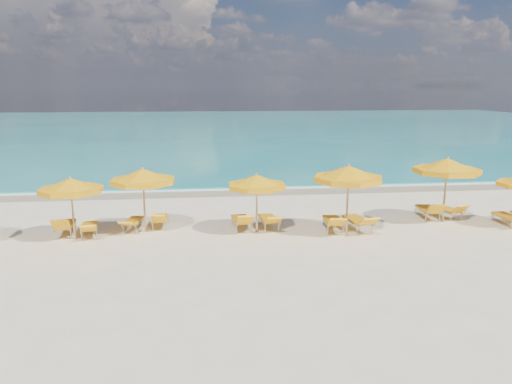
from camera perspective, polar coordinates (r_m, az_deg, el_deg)
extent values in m
plane|color=beige|center=(18.65, 0.54, -4.57)|extent=(120.00, 120.00, 0.00)
cube|color=#167D7C|center=(65.98, -4.73, 7.37)|extent=(120.00, 80.00, 0.30)
cube|color=tan|center=(25.78, -1.52, 0.11)|extent=(120.00, 2.60, 0.01)
cube|color=white|center=(26.56, -1.68, 0.46)|extent=(120.00, 1.20, 0.03)
cube|color=white|center=(35.33, -12.70, 3.07)|extent=(14.00, 0.36, 0.05)
cube|color=white|center=(43.30, 7.10, 4.88)|extent=(18.00, 0.30, 0.05)
cylinder|color=tan|center=(18.62, -20.23, -1.90)|extent=(0.07, 0.07, 2.16)
cone|color=#F4A40C|center=(18.43, -20.43, 0.85)|extent=(2.88, 2.88, 0.43)
cylinder|color=#F4A40C|center=(18.47, -20.38, 0.20)|extent=(2.90, 2.90, 0.17)
sphere|color=tan|center=(18.40, -20.48, 1.52)|extent=(0.10, 0.10, 0.10)
cylinder|color=tan|center=(18.86, -12.67, -1.02)|extent=(0.07, 0.07, 2.32)
cone|color=#F4A40C|center=(18.67, -12.81, 1.90)|extent=(3.13, 3.13, 0.46)
cylinder|color=#F4A40C|center=(18.71, -12.78, 1.22)|extent=(3.15, 3.15, 0.19)
sphere|color=tan|center=(18.63, -12.85, 2.62)|extent=(0.10, 0.10, 0.10)
cylinder|color=tan|center=(18.38, 0.08, -1.39)|extent=(0.07, 0.07, 2.12)
cone|color=#F4A40C|center=(18.20, 0.08, 1.34)|extent=(2.87, 2.87, 0.42)
cylinder|color=#F4A40C|center=(18.24, 0.08, 0.70)|extent=(2.89, 2.89, 0.17)
sphere|color=tan|center=(18.16, 0.08, 2.02)|extent=(0.09, 0.09, 0.09)
cylinder|color=tan|center=(18.45, 10.41, -0.96)|extent=(0.08, 0.08, 2.48)
cone|color=#F4A40C|center=(18.25, 10.53, 2.23)|extent=(2.62, 2.62, 0.50)
cylinder|color=#F4A40C|center=(18.29, 10.50, 1.48)|extent=(2.64, 2.64, 0.20)
sphere|color=tan|center=(18.21, 10.56, 3.02)|extent=(0.11, 0.11, 0.11)
cylinder|color=tan|center=(21.10, 20.79, 0.12)|extent=(0.08, 0.08, 2.51)
cone|color=#F4A40C|center=(20.92, 21.01, 2.94)|extent=(3.32, 3.32, 0.50)
cylinder|color=#F4A40C|center=(20.96, 20.96, 2.28)|extent=(3.35, 3.35, 0.20)
sphere|color=tan|center=(20.89, 21.06, 3.64)|extent=(0.11, 0.11, 0.11)
cube|color=#F4AA0E|center=(19.51, -20.96, -3.47)|extent=(0.71, 1.37, 0.08)
cube|color=#F4AA0E|center=(18.62, -21.42, -3.52)|extent=(0.63, 0.55, 0.49)
cube|color=#F4AA0E|center=(19.10, -18.49, -3.72)|extent=(0.71, 1.26, 0.07)
cube|color=#F4AA0E|center=(18.26, -18.63, -3.96)|extent=(0.61, 0.59, 0.35)
cube|color=#F4AA0E|center=(19.46, -13.77, -3.18)|extent=(0.71, 1.23, 0.07)
cube|color=#F4AA0E|center=(18.67, -14.52, -3.52)|extent=(0.60, 0.61, 0.28)
cube|color=#F4AA0E|center=(19.58, -10.85, -2.94)|extent=(0.55, 1.20, 0.07)
cube|color=#F4AA0E|center=(18.76, -11.09, -3.02)|extent=(0.54, 0.48, 0.42)
cube|color=#F4AA0E|center=(18.93, -1.74, -3.14)|extent=(0.67, 1.33, 0.08)
cube|color=#F4AA0E|center=(18.05, -1.30, -3.23)|extent=(0.61, 0.55, 0.46)
cube|color=#F4AA0E|center=(19.10, 1.41, -3.04)|extent=(0.65, 1.29, 0.08)
cube|color=#F4AA0E|center=(18.24, 2.00, -3.25)|extent=(0.60, 0.58, 0.38)
cube|color=#F4AA0E|center=(18.96, 8.77, -3.23)|extent=(0.74, 1.39, 0.08)
cube|color=#F4AA0E|center=(18.04, 9.23, -3.43)|extent=(0.65, 0.62, 0.43)
cube|color=#F4AA0E|center=(19.18, 11.42, -3.10)|extent=(0.80, 1.45, 0.08)
cube|color=#F4AA0E|center=(18.31, 12.75, -3.31)|extent=(0.69, 0.67, 0.42)
cube|color=#F4AA0E|center=(21.64, 18.98, -1.84)|extent=(0.72, 1.37, 0.08)
cube|color=#F4AA0E|center=(20.79, 19.83, -1.84)|extent=(0.64, 0.56, 0.48)
cube|color=#F4AA0E|center=(22.04, 20.98, -1.84)|extent=(0.72, 1.27, 0.07)
cube|color=#F4AA0E|center=(21.38, 22.30, -1.83)|extent=(0.60, 0.55, 0.43)
cube|color=#F4AA0E|center=(21.85, 26.76, -2.45)|extent=(0.63, 1.25, 0.07)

